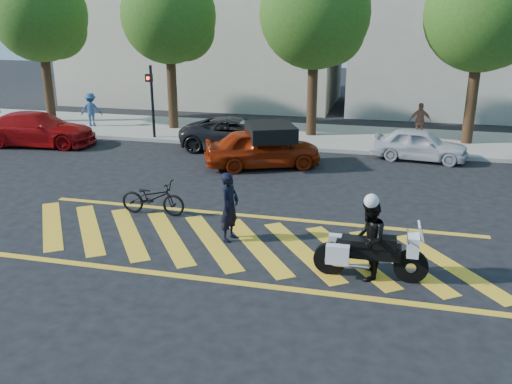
% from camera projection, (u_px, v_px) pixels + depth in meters
% --- Properties ---
extents(ground, '(90.00, 90.00, 0.00)m').
position_uv_depth(ground, '(236.00, 244.00, 12.98)').
color(ground, black).
rests_on(ground, ground).
extents(sidewalk, '(60.00, 5.00, 0.15)m').
position_uv_depth(sidewalk, '(311.00, 136.00, 24.01)').
color(sidewalk, '#9E998E').
rests_on(sidewalk, ground).
extents(crosswalk, '(12.33, 4.00, 0.01)m').
position_uv_depth(crosswalk, '(234.00, 243.00, 12.99)').
color(crosswalk, yellow).
rests_on(crosswalk, ground).
extents(building_left, '(16.00, 8.00, 10.00)m').
position_uv_depth(building_left, '(204.00, 18.00, 32.60)').
color(building_left, beige).
rests_on(building_left, ground).
extents(building_right, '(16.00, 8.00, 11.00)m').
position_uv_depth(building_right, '(509.00, 8.00, 28.51)').
color(building_right, beige).
rests_on(building_right, ground).
extents(tree_far_left, '(4.40, 4.40, 7.41)m').
position_uv_depth(tree_far_left, '(43.00, 18.00, 25.48)').
color(tree_far_left, black).
rests_on(tree_far_left, ground).
extents(tree_left, '(4.20, 4.20, 7.26)m').
position_uv_depth(tree_left, '(172.00, 19.00, 24.00)').
color(tree_left, black).
rests_on(tree_left, ground).
extents(tree_center, '(4.60, 4.60, 7.56)m').
position_uv_depth(tree_center, '(318.00, 17.00, 22.46)').
color(tree_center, black).
rests_on(tree_center, ground).
extents(tree_right, '(4.40, 4.40, 7.41)m').
position_uv_depth(tree_right, '(485.00, 19.00, 20.97)').
color(tree_right, black).
rests_on(tree_right, ground).
extents(signal_pole, '(0.28, 0.43, 3.20)m').
position_uv_depth(signal_pole, '(151.00, 96.00, 22.85)').
color(signal_pole, black).
rests_on(signal_pole, ground).
extents(officer_bike, '(0.52, 0.69, 1.69)m').
position_uv_depth(officer_bike, '(230.00, 207.00, 12.97)').
color(officer_bike, black).
rests_on(officer_bike, ground).
extents(bicycle, '(1.82, 0.66, 0.95)m').
position_uv_depth(bicycle, '(153.00, 198.00, 14.75)').
color(bicycle, black).
rests_on(bicycle, ground).
extents(police_motorcycle, '(2.34, 0.74, 1.03)m').
position_uv_depth(police_motorcycle, '(369.00, 253.00, 11.16)').
color(police_motorcycle, black).
rests_on(police_motorcycle, ground).
extents(officer_moto, '(0.65, 0.83, 1.70)m').
position_uv_depth(officer_moto, '(369.00, 240.00, 11.08)').
color(officer_moto, black).
rests_on(officer_moto, ground).
extents(red_convertible, '(4.43, 3.16, 1.40)m').
position_uv_depth(red_convertible, '(262.00, 148.00, 19.25)').
color(red_convertible, '#952006').
rests_on(red_convertible, ground).
extents(parked_left, '(4.94, 2.51, 1.38)m').
position_uv_depth(parked_left, '(38.00, 129.00, 22.45)').
color(parked_left, '#A20A0B').
rests_on(parked_left, ground).
extents(parked_mid_left, '(4.77, 2.52, 1.28)m').
position_uv_depth(parked_mid_left, '(238.00, 134.00, 21.77)').
color(parked_mid_left, black).
rests_on(parked_mid_left, ground).
extents(parked_mid_right, '(3.61, 1.79, 1.18)m').
position_uv_depth(parked_mid_right, '(419.00, 145.00, 20.23)').
color(parked_mid_right, silver).
rests_on(parked_mid_right, ground).
extents(pedestrian_left, '(1.12, 0.83, 1.55)m').
position_uv_depth(pedestrian_left, '(91.00, 110.00, 25.59)').
color(pedestrian_left, '#305284').
rests_on(pedestrian_left, sidewalk).
extents(pedestrian_right, '(0.91, 0.41, 1.53)m').
position_uv_depth(pedestrian_right, '(420.00, 121.00, 22.92)').
color(pedestrian_right, '#9E6348').
rests_on(pedestrian_right, sidewalk).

